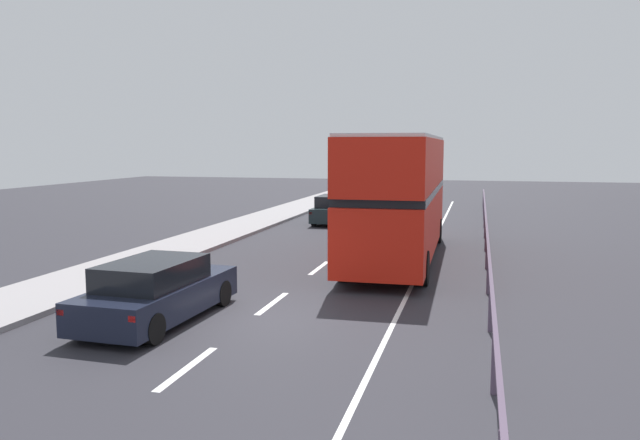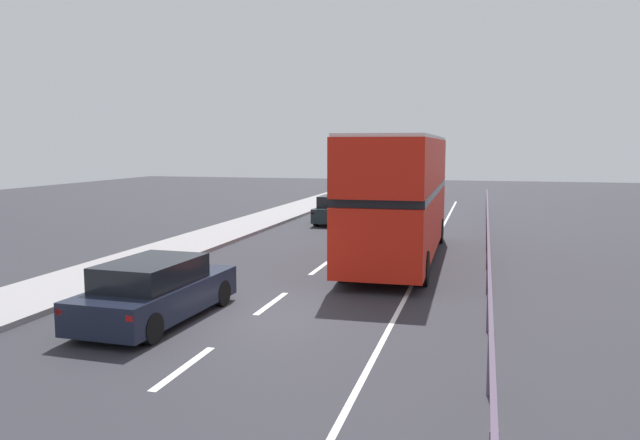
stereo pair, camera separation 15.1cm
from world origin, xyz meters
The scene contains 7 objects.
ground_plane centered at (0.00, 0.00, -0.05)m, with size 74.84×120.00×0.10m, color #2A292F.
near_sidewalk_kerb centered at (-6.12, 0.00, 0.07)m, with size 2.77×80.00×0.14m, color gray.
lane_paint_markings centered at (1.93, 8.78, 0.00)m, with size 3.34×46.00×0.01m.
bridge_side_railing centered at (5.29, 9.00, 0.85)m, with size 0.10×42.00×1.05m.
double_decker_bus_red centered at (2.29, 8.25, 2.30)m, with size 2.75×11.03×4.29m.
hatchback_car_near centered at (-2.02, -0.79, 0.69)m, with size 2.01×4.62×1.42m.
sedan_car_ahead centered at (-2.16, 17.69, 0.69)m, with size 1.79×4.05×1.44m.
Camera 1 is at (4.96, -13.17, 3.95)m, focal length 34.85 mm.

